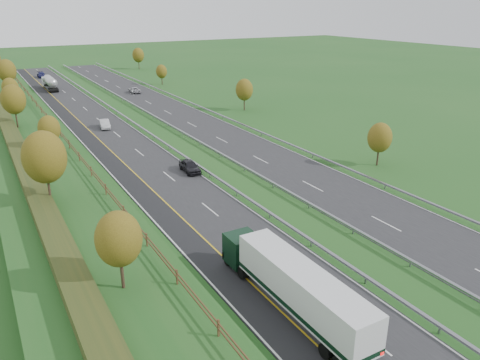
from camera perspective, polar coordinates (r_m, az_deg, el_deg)
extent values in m
plane|color=#1E4D1B|center=(81.34, -9.42, 5.47)|extent=(400.00, 400.00, 0.00)
cube|color=black|center=(83.74, -15.79, 5.42)|extent=(10.50, 200.00, 0.04)
cube|color=black|center=(88.93, -5.43, 6.97)|extent=(10.50, 200.00, 0.04)
cube|color=black|center=(82.97, -18.29, 5.02)|extent=(3.00, 200.00, 0.04)
cube|color=silver|center=(82.74, -19.17, 4.89)|extent=(0.15, 200.00, 0.01)
cube|color=gold|center=(83.25, -17.29, 5.20)|extent=(0.15, 200.00, 0.01)
cube|color=silver|center=(85.02, -12.50, 5.96)|extent=(0.15, 200.00, 0.01)
cube|color=silver|center=(87.04, -8.47, 6.56)|extent=(0.15, 200.00, 0.01)
cube|color=silver|center=(91.05, -2.52, 7.39)|extent=(0.15, 200.00, 0.01)
cube|color=silver|center=(34.08, 15.48, -18.03)|extent=(0.15, 4.00, 0.01)
cube|color=silver|center=(41.64, 3.77, -9.50)|extent=(0.15, 4.00, 0.01)
cube|color=silver|center=(49.94, 17.38, -5.08)|extent=(0.15, 4.00, 0.01)
cube|color=silver|center=(50.93, -3.67, -3.59)|extent=(0.15, 4.00, 0.01)
cube|color=silver|center=(57.92, 8.85, -0.73)|extent=(0.15, 4.00, 0.01)
cube|color=silver|center=(61.18, -8.65, 0.46)|extent=(0.15, 4.00, 0.01)
cube|color=silver|center=(67.10, 2.53, 2.51)|extent=(0.15, 4.00, 0.01)
cube|color=silver|center=(71.97, -12.17, 3.32)|extent=(0.15, 4.00, 0.01)
cube|color=silver|center=(77.07, -2.23, 4.93)|extent=(0.15, 4.00, 0.01)
cube|color=silver|center=(83.09, -14.78, 5.42)|extent=(0.15, 4.00, 0.01)
cube|color=silver|center=(87.54, -5.90, 6.76)|extent=(0.15, 4.00, 0.01)
cube|color=silver|center=(94.42, -16.78, 7.01)|extent=(0.15, 4.00, 0.01)
cube|color=silver|center=(98.37, -8.80, 8.17)|extent=(0.15, 4.00, 0.01)
cube|color=silver|center=(105.91, -18.35, 8.26)|extent=(0.15, 4.00, 0.01)
cube|color=silver|center=(109.44, -11.13, 9.29)|extent=(0.15, 4.00, 0.01)
cube|color=silver|center=(117.49, -19.63, 9.25)|extent=(0.15, 4.00, 0.01)
cube|color=silver|center=(120.68, -13.04, 10.18)|extent=(0.15, 4.00, 0.01)
cube|color=silver|center=(129.15, -20.68, 10.06)|extent=(0.15, 4.00, 0.01)
cube|color=silver|center=(132.06, -14.63, 10.92)|extent=(0.15, 4.00, 0.01)
cube|color=silver|center=(140.87, -21.56, 10.74)|extent=(0.15, 4.00, 0.01)
cube|color=silver|center=(143.55, -15.97, 11.53)|extent=(0.15, 4.00, 0.01)
cube|color=silver|center=(152.64, -22.30, 11.31)|extent=(0.15, 4.00, 0.01)
cube|color=silver|center=(155.11, -17.12, 12.05)|extent=(0.15, 4.00, 0.01)
cube|color=silver|center=(164.43, -22.95, 11.79)|extent=(0.15, 4.00, 0.01)
cube|color=silver|center=(166.73, -18.11, 12.49)|extent=(0.15, 4.00, 0.01)
cube|color=silver|center=(176.26, -23.50, 12.21)|extent=(0.15, 4.00, 0.01)
cube|color=silver|center=(178.40, -18.97, 12.87)|extent=(0.15, 4.00, 0.01)
cube|color=#1E4D1B|center=(81.55, -24.70, 4.61)|extent=(12.00, 200.00, 2.00)
cube|color=#2A3817|center=(81.06, -26.26, 5.41)|extent=(2.20, 180.00, 1.10)
cube|color=#422B19|center=(81.63, -21.74, 6.18)|extent=(0.08, 184.00, 0.10)
cube|color=#422B19|center=(81.54, -21.78, 6.45)|extent=(0.08, 184.00, 0.10)
cube|color=#422B19|center=(29.66, -2.65, -17.57)|extent=(0.12, 0.12, 1.20)
cube|color=#422B19|center=(34.54, -7.69, -11.62)|extent=(0.12, 0.12, 1.20)
cube|color=#422B19|center=(39.88, -11.30, -7.15)|extent=(0.12, 0.12, 1.20)
cube|color=#422B19|center=(45.53, -13.98, -3.74)|extent=(0.12, 0.12, 1.20)
cube|color=#422B19|center=(51.38, -16.04, -1.09)|extent=(0.12, 0.12, 1.20)
cube|color=#422B19|center=(57.37, -17.68, 1.01)|extent=(0.12, 0.12, 1.20)
cube|color=#422B19|center=(63.46, -19.01, 2.72)|extent=(0.12, 0.12, 1.20)
cube|color=#422B19|center=(69.62, -20.10, 4.12)|extent=(0.12, 0.12, 1.20)
cube|color=#422B19|center=(75.84, -21.02, 5.29)|extent=(0.12, 0.12, 1.20)
cube|color=#422B19|center=(82.10, -21.80, 6.28)|extent=(0.12, 0.12, 1.20)
cube|color=#422B19|center=(88.40, -22.48, 7.14)|extent=(0.12, 0.12, 1.20)
cube|color=#422B19|center=(94.73, -23.06, 7.87)|extent=(0.12, 0.12, 1.20)
cube|color=#422B19|center=(101.07, -23.58, 8.52)|extent=(0.12, 0.12, 1.20)
cube|color=#422B19|center=(107.44, -24.03, 9.08)|extent=(0.12, 0.12, 1.20)
cube|color=#422B19|center=(113.82, -24.44, 9.59)|extent=(0.12, 0.12, 1.20)
cube|color=#422B19|center=(120.21, -24.80, 10.03)|extent=(0.12, 0.12, 1.20)
cube|color=#422B19|center=(126.62, -25.13, 10.44)|extent=(0.12, 0.12, 1.20)
cube|color=#422B19|center=(133.03, -25.42, 10.80)|extent=(0.12, 0.12, 1.20)
cube|color=#422B19|center=(139.45, -25.69, 11.13)|extent=(0.12, 0.12, 1.20)
cube|color=#422B19|center=(145.88, -25.94, 11.43)|extent=(0.12, 0.12, 1.20)
cube|color=#422B19|center=(152.32, -26.16, 11.71)|extent=(0.12, 0.12, 1.20)
cube|color=#422B19|center=(158.76, -26.37, 11.96)|extent=(0.12, 0.12, 1.20)
cube|color=#422B19|center=(165.20, -26.56, 12.20)|extent=(0.12, 0.12, 1.20)
cube|color=#422B19|center=(171.65, -26.74, 12.41)|extent=(0.12, 0.12, 1.20)
cube|color=gray|center=(85.06, -12.11, 6.39)|extent=(0.32, 200.00, 0.18)
cube|color=gray|center=(35.83, 23.15, -16.49)|extent=(0.10, 0.14, 0.56)
cube|color=gray|center=(39.43, 15.07, -11.74)|extent=(0.10, 0.14, 0.56)
cube|color=gray|center=(43.86, 8.69, -7.70)|extent=(0.10, 0.14, 0.56)
cube|color=gray|center=(48.89, 3.64, -4.37)|extent=(0.10, 0.14, 0.56)
cube|color=gray|center=(54.36, -0.40, -1.67)|extent=(0.10, 0.14, 0.56)
cube|color=gray|center=(60.15, -3.67, 0.54)|extent=(0.10, 0.14, 0.56)
cube|color=gray|center=(66.17, -6.36, 2.35)|extent=(0.10, 0.14, 0.56)
cube|color=gray|center=(72.37, -8.59, 3.85)|extent=(0.10, 0.14, 0.56)
cube|color=gray|center=(78.71, -10.48, 5.10)|extent=(0.10, 0.14, 0.56)
cube|color=gray|center=(85.14, -12.09, 6.17)|extent=(0.10, 0.14, 0.56)
cube|color=gray|center=(91.67, -13.48, 7.08)|extent=(0.10, 0.14, 0.56)
cube|color=gray|center=(98.25, -14.69, 7.86)|extent=(0.10, 0.14, 0.56)
cube|color=gray|center=(104.89, -15.74, 8.55)|extent=(0.10, 0.14, 0.56)
cube|color=gray|center=(111.58, -16.68, 9.15)|extent=(0.10, 0.14, 0.56)
cube|color=gray|center=(118.30, -17.51, 9.68)|extent=(0.10, 0.14, 0.56)
cube|color=gray|center=(125.05, -18.25, 10.15)|extent=(0.10, 0.14, 0.56)
cube|color=gray|center=(131.83, -18.92, 10.57)|extent=(0.10, 0.14, 0.56)
cube|color=gray|center=(138.62, -19.53, 10.95)|extent=(0.10, 0.14, 0.56)
cube|color=gray|center=(145.44, -20.08, 11.29)|extent=(0.10, 0.14, 0.56)
cube|color=gray|center=(152.28, -20.58, 11.60)|extent=(0.10, 0.14, 0.56)
cube|color=gray|center=(159.13, -21.04, 11.88)|extent=(0.10, 0.14, 0.56)
cube|color=gray|center=(165.99, -21.47, 12.14)|extent=(0.10, 0.14, 0.56)
cube|color=gray|center=(172.86, -21.85, 12.38)|extent=(0.10, 0.14, 0.56)
cube|color=gray|center=(179.74, -22.22, 12.60)|extent=(0.10, 0.14, 0.56)
cube|color=gray|center=(86.68, -8.89, 6.87)|extent=(0.32, 200.00, 0.18)
cube|color=gray|center=(42.79, 20.04, -9.59)|extent=(0.10, 0.14, 0.56)
cube|color=gray|center=(46.91, 13.63, -6.10)|extent=(0.10, 0.14, 0.56)
cube|color=gray|center=(51.64, 8.39, -3.15)|extent=(0.10, 0.14, 0.56)
cube|color=gray|center=(56.85, 4.09, -0.70)|extent=(0.10, 0.14, 0.56)
cube|color=gray|center=(62.41, 0.53, 1.34)|extent=(0.10, 0.14, 0.56)
cube|color=gray|center=(68.23, -2.43, 3.03)|extent=(0.10, 0.14, 0.56)
cube|color=gray|center=(74.26, -4.93, 4.44)|extent=(0.10, 0.14, 0.56)
cube|color=gray|center=(80.45, -7.06, 5.63)|extent=(0.10, 0.14, 0.56)
cube|color=gray|center=(86.76, -8.88, 6.65)|extent=(0.10, 0.14, 0.56)
cube|color=gray|center=(93.16, -10.46, 7.52)|extent=(0.10, 0.14, 0.56)
cube|color=gray|center=(99.65, -11.85, 8.27)|extent=(0.10, 0.14, 0.56)
cube|color=gray|center=(106.20, -13.06, 8.93)|extent=(0.10, 0.14, 0.56)
cube|color=gray|center=(112.81, -14.14, 9.51)|extent=(0.10, 0.14, 0.56)
cube|color=gray|center=(119.46, -15.11, 10.02)|extent=(0.10, 0.14, 0.56)
cube|color=gray|center=(126.15, -15.97, 10.47)|extent=(0.10, 0.14, 0.56)
cube|color=gray|center=(132.87, -16.75, 10.88)|extent=(0.10, 0.14, 0.56)
cube|color=gray|center=(139.62, -17.45, 11.24)|extent=(0.10, 0.14, 0.56)
cube|color=gray|center=(146.39, -18.09, 11.57)|extent=(0.10, 0.14, 0.56)
cube|color=gray|center=(153.18, -18.68, 11.87)|extent=(0.10, 0.14, 0.56)
cube|color=gray|center=(160.00, -19.22, 12.14)|extent=(0.10, 0.14, 0.56)
cube|color=gray|center=(166.82, -19.71, 12.39)|extent=(0.10, 0.14, 0.56)
cube|color=gray|center=(173.66, -20.17, 12.62)|extent=(0.10, 0.14, 0.56)
cube|color=gray|center=(180.51, -20.59, 12.83)|extent=(0.10, 0.14, 0.56)
cube|color=gray|center=(91.26, -2.10, 7.79)|extent=(0.32, 200.00, 0.18)
cube|color=gray|center=(59.01, 17.26, -0.80)|extent=(0.10, 0.14, 0.56)
cube|color=gray|center=(68.63, 8.87, 2.90)|extent=(0.10, 0.14, 0.56)
cube|color=gray|center=(79.56, 2.62, 5.60)|extent=(0.10, 0.14, 0.56)
cube|color=gray|center=(91.33, -2.10, 7.59)|extent=(0.10, 0.14, 0.56)
cube|color=gray|center=(103.66, -5.75, 9.07)|extent=(0.10, 0.14, 0.56)
cube|color=gray|center=(116.37, -8.64, 10.22)|extent=(0.10, 0.14, 0.56)
cube|color=gray|center=(129.34, -10.97, 11.12)|extent=(0.10, 0.14, 0.56)
cube|color=gray|center=(142.51, -12.88, 11.84)|extent=(0.10, 0.14, 0.56)
cube|color=gray|center=(155.82, -14.47, 12.42)|extent=(0.10, 0.14, 0.56)
cube|color=gray|center=(169.25, -15.82, 12.91)|extent=(0.10, 0.14, 0.56)
cube|color=gray|center=(182.76, -16.97, 13.32)|extent=(0.10, 0.14, 0.56)
cylinder|color=#2D2116|center=(34.56, -14.18, -10.90)|extent=(0.24, 0.24, 2.43)
ellipsoid|color=#4C3D10|center=(33.27, -14.58, -6.97)|extent=(3.24, 3.24, 4.05)
cylinder|color=#2D2116|center=(50.21, -22.21, -1.17)|extent=(0.24, 0.24, 3.15)
ellipsoid|color=#4C3D10|center=(49.12, -22.75, 2.58)|extent=(4.20, 4.20, 5.25)
cylinder|color=#2D2116|center=(67.73, -21.98, 3.85)|extent=(0.24, 0.24, 2.16)
ellipsoid|color=#4C3D10|center=(67.14, -22.25, 5.79)|extent=(2.88, 2.88, 3.60)
cylinder|color=#2D2116|center=(84.85, -25.59, 6.75)|extent=(0.24, 0.24, 2.88)
ellipsoid|color=#4C3D10|center=(84.26, -25.92, 8.83)|extent=(3.84, 3.84, 4.80)
cylinder|color=#2D2116|center=(102.60, -25.99, 8.64)|extent=(0.24, 0.24, 2.34)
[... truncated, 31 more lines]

